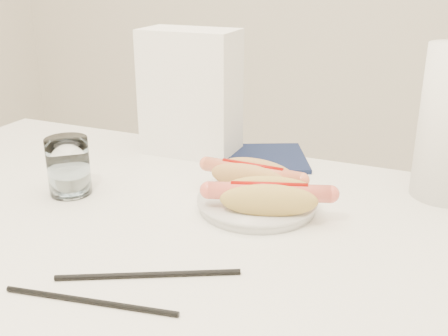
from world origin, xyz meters
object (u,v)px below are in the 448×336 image
at_px(hotdog_right, 269,197).
at_px(water_glass, 69,166).
at_px(plate, 257,204).
at_px(napkin_box, 191,93).
at_px(table, 147,261).
at_px(hotdog_left, 252,176).

bearing_deg(hotdog_right, water_glass, 167.45).
relative_size(plate, hotdog_right, 1.02).
bearing_deg(napkin_box, water_glass, -109.60).
relative_size(table, hotdog_left, 6.85).
distance_m(hotdog_right, napkin_box, 0.36).
xyz_separation_m(hotdog_left, water_glass, (-0.29, -0.11, 0.01)).
relative_size(hotdog_right, water_glass, 1.85).
bearing_deg(water_glass, hotdog_right, 6.14).
bearing_deg(napkin_box, table, -76.13).
distance_m(table, hotdog_left, 0.23).
bearing_deg(hotdog_right, napkin_box, 117.77).
relative_size(plate, napkin_box, 0.74).
height_order(table, napkin_box, napkin_box).
relative_size(table, water_glass, 12.01).
relative_size(water_glass, napkin_box, 0.39).
distance_m(hotdog_left, water_glass, 0.31).
height_order(hotdog_left, water_glass, water_glass).
height_order(hotdog_right, water_glass, water_glass).
relative_size(table, plate, 6.37).
distance_m(plate, hotdog_right, 0.06).
height_order(table, hotdog_left, hotdog_left).
distance_m(hotdog_left, napkin_box, 0.27).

